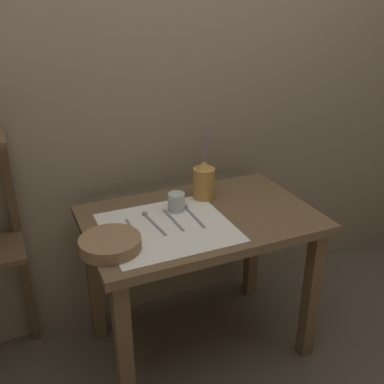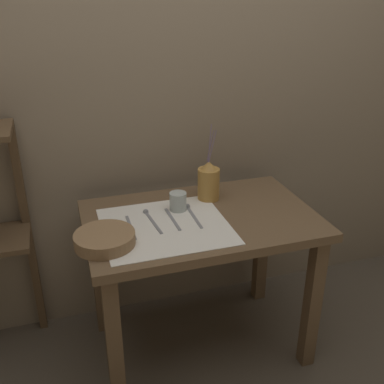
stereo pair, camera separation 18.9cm
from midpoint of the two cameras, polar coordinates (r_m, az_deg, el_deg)
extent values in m
plane|color=brown|center=(2.37, 3.37, -18.68)|extent=(12.00, 12.00, 0.00)
cube|color=gray|center=(2.18, 0.06, 13.41)|extent=(7.00, 0.06, 2.40)
cube|color=brown|center=(1.96, 3.86, -3.65)|extent=(1.00, 0.64, 0.04)
cube|color=brown|center=(1.87, -6.83, -19.02)|extent=(0.06, 0.06, 0.68)
cube|color=brown|center=(2.15, 17.56, -13.44)|extent=(0.06, 0.06, 0.68)
cube|color=brown|center=(2.27, -9.44, -10.19)|extent=(0.06, 0.06, 0.68)
cube|color=brown|center=(2.51, 10.95, -6.70)|extent=(0.06, 0.06, 0.68)
cube|color=brown|center=(2.24, -17.84, -5.12)|extent=(0.04, 0.04, 1.11)
cube|color=white|center=(1.86, -0.51, -4.41)|extent=(0.52, 0.47, 0.00)
cylinder|color=#B7843D|center=(2.08, 4.71, 0.95)|extent=(0.10, 0.10, 0.15)
cone|color=#B7843D|center=(2.05, 4.80, 3.35)|extent=(0.08, 0.08, 0.04)
cylinder|color=slate|center=(2.00, 4.99, 6.09)|extent=(0.01, 0.01, 0.18)
cylinder|color=slate|center=(2.01, 5.32, 5.74)|extent=(0.04, 0.01, 0.15)
cylinder|color=slate|center=(2.01, 5.04, 5.78)|extent=(0.03, 0.01, 0.15)
cylinder|color=#8E6B47|center=(1.74, -7.99, -6.04)|extent=(0.23, 0.23, 0.05)
cylinder|color=#B7C1BC|center=(1.98, 0.94, -1.26)|extent=(0.08, 0.08, 0.08)
cube|color=gray|center=(1.85, -4.91, -4.57)|extent=(0.01, 0.21, 0.00)
cube|color=gray|center=(1.88, -2.08, -3.96)|extent=(0.03, 0.21, 0.00)
sphere|color=gray|center=(1.97, -3.18, -2.58)|extent=(0.02, 0.02, 0.02)
cube|color=gray|center=(1.91, 0.36, -3.56)|extent=(0.02, 0.21, 0.00)
cube|color=gray|center=(1.93, 3.09, -3.27)|extent=(0.01, 0.21, 0.00)
sphere|color=gray|center=(2.01, 2.09, -1.90)|extent=(0.02, 0.02, 0.02)
camera|label=1|loc=(0.09, -87.14, 1.30)|focal=42.00mm
camera|label=2|loc=(0.09, 92.86, -1.30)|focal=42.00mm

